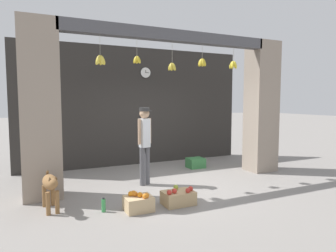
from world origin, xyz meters
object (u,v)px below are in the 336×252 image
at_px(shopkeeper, 145,139).
at_px(fruit_crate_oranges, 138,202).
at_px(fruit_crate_apples, 178,197).
at_px(dog, 50,185).
at_px(wall_clock, 146,73).
at_px(produce_box_green, 196,163).
at_px(water_bottle, 104,205).

xyz_separation_m(shopkeeper, fruit_crate_oranges, (-0.65, -1.42, -0.87)).
bearing_deg(fruit_crate_apples, dog, 163.04).
distance_m(fruit_crate_apples, wall_clock, 4.40).
height_order(dog, wall_clock, wall_clock).
distance_m(shopkeeper, wall_clock, 2.79).
height_order(shopkeeper, fruit_crate_oranges, shopkeeper).
height_order(fruit_crate_apples, produce_box_green, fruit_crate_apples).
height_order(dog, fruit_crate_apples, dog).
bearing_deg(produce_box_green, water_bottle, -144.20).
bearing_deg(dog, wall_clock, 130.87).
bearing_deg(water_bottle, fruit_crate_oranges, -19.44).
bearing_deg(fruit_crate_oranges, water_bottle, 160.56).
bearing_deg(water_bottle, produce_box_green, 35.80).
bearing_deg(dog, produce_box_green, 109.84).
xyz_separation_m(produce_box_green, water_bottle, (-3.06, -2.21, -0.02)).
xyz_separation_m(fruit_crate_apples, water_bottle, (-1.30, 0.21, -0.02)).
bearing_deg(fruit_crate_oranges, produce_box_green, 43.67).
bearing_deg(produce_box_green, fruit_crate_apples, -126.16).
bearing_deg(produce_box_green, dog, -155.25).
bearing_deg(wall_clock, fruit_crate_apples, -101.58).
bearing_deg(shopkeeper, produce_box_green, -168.58).
bearing_deg(produce_box_green, shopkeeper, -152.22).
bearing_deg(dog, fruit_crate_apples, 68.13).
height_order(fruit_crate_oranges, wall_clock, wall_clock).
distance_m(fruit_crate_oranges, produce_box_green, 3.48).
relative_size(fruit_crate_oranges, water_bottle, 1.90).
relative_size(dog, produce_box_green, 1.88).
height_order(produce_box_green, water_bottle, produce_box_green).
relative_size(dog, wall_clock, 2.73).
bearing_deg(shopkeeper, fruit_crate_oranges, 49.04).
relative_size(fruit_crate_oranges, produce_box_green, 1.02).
xyz_separation_m(dog, shopkeeper, (1.99, 0.79, 0.57)).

